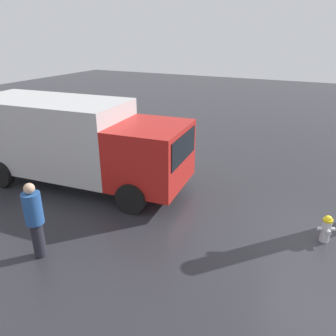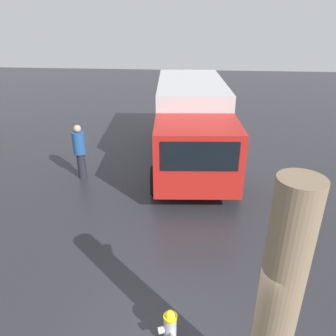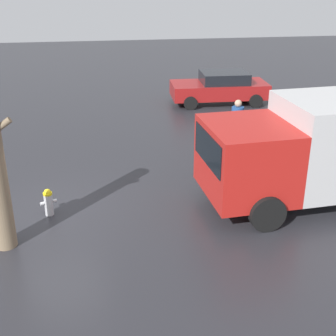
{
  "view_description": "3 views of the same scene",
  "coord_description": "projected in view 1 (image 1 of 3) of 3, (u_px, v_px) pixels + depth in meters",
  "views": [
    {
      "loc": [
        0.52,
        7.86,
        4.84
      ],
      "look_at": [
        4.33,
        0.0,
        1.19
      ],
      "focal_mm": 35.0,
      "sensor_mm": 36.0,
      "label": 1
    },
    {
      "loc": [
        -3.76,
        -0.3,
        5.06
      ],
      "look_at": [
        4.29,
        0.43,
        1.25
      ],
      "focal_mm": 35.0,
      "sensor_mm": 36.0,
      "label": 2
    },
    {
      "loc": [
        1.48,
        -10.91,
        5.93
      ],
      "look_at": [
        3.13,
        0.29,
        0.99
      ],
      "focal_mm": 50.0,
      "sensor_mm": 36.0,
      "label": 3
    }
  ],
  "objects": [
    {
      "name": "ground_plane",
      "position": [
        323.0,
        241.0,
        8.18
      ],
      "size": [
        60.0,
        60.0,
        0.0
      ],
      "primitive_type": "plane",
      "color": "#28282D"
    },
    {
      "name": "fire_hydrant",
      "position": [
        326.0,
        228.0,
        8.04
      ],
      "size": [
        0.42,
        0.34,
        0.73
      ],
      "rotation": [
        0.0,
        0.0,
        1.95
      ],
      "color": "#B7B7BC",
      "rests_on": "ground_plane"
    },
    {
      "name": "delivery_truck",
      "position": [
        74.0,
        139.0,
        10.82
      ],
      "size": [
        7.49,
        3.17,
        2.81
      ],
      "rotation": [
        0.0,
        0.0,
        1.65
      ],
      "color": "red",
      "rests_on": "ground_plane"
    },
    {
      "name": "pedestrian",
      "position": [
        34.0,
        218.0,
        7.27
      ],
      "size": [
        0.41,
        0.41,
        1.86
      ],
      "rotation": [
        0.0,
        0.0,
        5.84
      ],
      "color": "#23232D",
      "rests_on": "ground_plane"
    }
  ]
}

